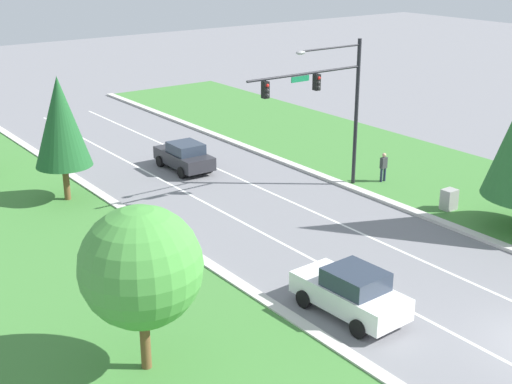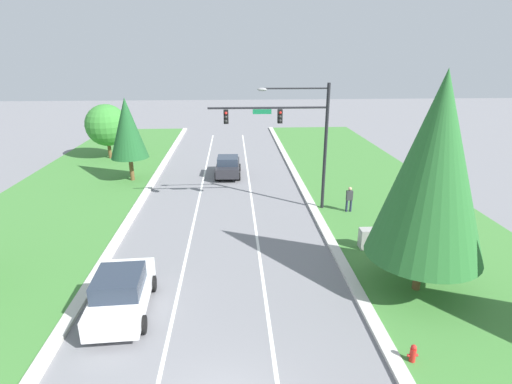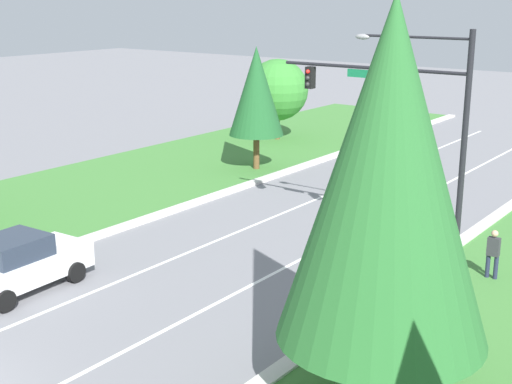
# 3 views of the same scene
# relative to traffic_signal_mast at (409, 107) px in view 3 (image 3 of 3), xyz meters

# --- Properties ---
(traffic_signal_mast) EXTENTS (7.15, 0.41, 7.83)m
(traffic_signal_mast) POSITION_rel_traffic_signal_mast_xyz_m (0.00, 0.00, 0.00)
(traffic_signal_mast) COLOR black
(traffic_signal_mast) RESTS_ON ground_plane
(charcoal_sedan) EXTENTS (2.09, 4.22, 1.64)m
(charcoal_sedan) POSITION_rel_traffic_signal_mast_xyz_m (-4.03, 7.63, -4.37)
(charcoal_sedan) COLOR #28282D
(charcoal_sedan) RESTS_ON ground_plane
(white_sedan) EXTENTS (2.24, 4.41, 1.78)m
(white_sedan) POSITION_rel_traffic_signal_mast_xyz_m (-7.91, -10.29, -4.31)
(white_sedan) COLOR white
(white_sedan) RESTS_ON ground_plane
(utility_cabinet) EXTENTS (0.70, 0.60, 1.10)m
(utility_cabinet) POSITION_rel_traffic_signal_mast_xyz_m (3.04, -5.66, -4.65)
(utility_cabinet) COLOR #9E9E99
(utility_cabinet) RESTS_ON ground_plane
(pedestrian) EXTENTS (0.40, 0.23, 1.69)m
(pedestrian) POSITION_rel_traffic_signal_mast_xyz_m (3.52, -0.75, -4.26)
(pedestrian) COLOR #232842
(pedestrian) RESTS_ON ground_plane
(conifer_near_right_tree) EXTENTS (4.54, 4.54, 8.96)m
(conifer_near_right_tree) POSITION_rel_traffic_signal_mast_xyz_m (3.96, -9.45, 0.13)
(conifer_near_right_tree) COLOR brown
(conifer_near_right_tree) RESTS_ON ground_plane
(oak_far_left_tree) EXTENTS (3.81, 3.81, 5.09)m
(oak_far_left_tree) POSITION_rel_traffic_signal_mast_xyz_m (-15.20, 13.91, -2.02)
(oak_far_left_tree) COLOR brown
(oak_far_left_tree) RESTS_ON ground_plane
(conifer_mid_left_tree) EXTENTS (2.82, 2.82, 6.40)m
(conifer_mid_left_tree) POSITION_rel_traffic_signal_mast_xyz_m (-11.49, 6.74, -1.08)
(conifer_mid_left_tree) COLOR brown
(conifer_mid_left_tree) RESTS_ON ground_plane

